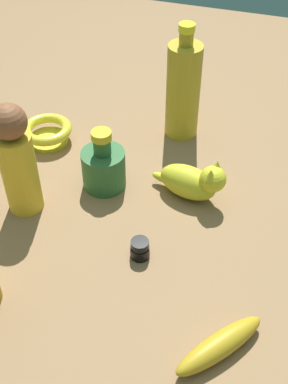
# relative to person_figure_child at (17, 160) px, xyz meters

# --- Properties ---
(ground) EXTENTS (2.00, 2.00, 0.00)m
(ground) POSITION_rel_person_figure_child_xyz_m (0.23, 0.06, -0.11)
(ground) COLOR #936D47
(person_figure_child) EXTENTS (0.09, 0.09, 0.23)m
(person_figure_child) POSITION_rel_person_figure_child_xyz_m (0.00, 0.00, 0.00)
(person_figure_child) COLOR yellow
(person_figure_child) RESTS_ON ground
(banana) EXTENTS (0.13, 0.15, 0.04)m
(banana) POSITION_rel_person_figure_child_xyz_m (0.43, -0.20, -0.10)
(banana) COLOR gold
(banana) RESTS_ON ground
(nail_polish_jar) EXTENTS (0.04, 0.04, 0.04)m
(nail_polish_jar) POSITION_rel_person_figure_child_xyz_m (0.25, -0.05, -0.10)
(nail_polish_jar) COLOR black
(nail_polish_jar) RESTS_ON ground
(bowl) EXTENTS (0.11, 0.11, 0.04)m
(bowl) POSITION_rel_person_figure_child_xyz_m (-0.05, 0.20, -0.09)
(bowl) COLOR gold
(bowl) RESTS_ON ground
(cat_figurine) EXTENTS (0.16, 0.09, 0.10)m
(cat_figurine) POSITION_rel_person_figure_child_xyz_m (0.30, 0.13, -0.07)
(cat_figurine) COLOR yellow
(cat_figurine) RESTS_ON ground
(bottle_short) EXTENTS (0.09, 0.09, 0.13)m
(bottle_short) POSITION_rel_person_figure_child_xyz_m (0.12, 0.11, -0.07)
(bottle_short) COLOR #2E6635
(bottle_short) RESTS_ON ground
(bottle_tall) EXTENTS (0.07, 0.07, 0.26)m
(bottle_tall) POSITION_rel_person_figure_child_xyz_m (0.23, 0.33, -0.00)
(bottle_tall) COLOR gold
(bottle_tall) RESTS_ON ground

